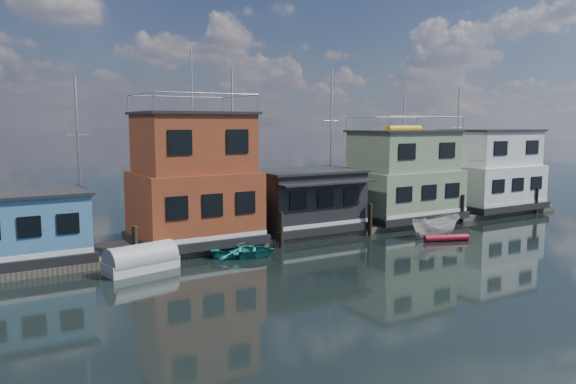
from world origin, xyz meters
TOP-DOWN VIEW (x-y plane):
  - ground at (0.00, 0.00)m, footprint 160.00×160.00m
  - dock at (0.00, 12.00)m, footprint 48.00×5.00m
  - houseboat_blue at (-18.00, 12.00)m, footprint 6.40×4.90m
  - houseboat_red at (-8.50, 12.00)m, footprint 7.40×5.90m
  - houseboat_dark at (-0.50, 11.98)m, footprint 7.40×6.10m
  - houseboat_green at (8.50, 12.00)m, footprint 8.40×5.90m
  - houseboat_white at (18.50, 12.00)m, footprint 8.40×5.90m
  - pilings at (-0.33, 9.20)m, footprint 42.28×0.28m
  - background_masts at (4.76, 18.00)m, footprint 36.40×0.16m
  - tarp_runabout at (-13.01, 8.13)m, footprint 3.98×2.25m
  - dinghy_teal at (-7.09, 8.19)m, footprint 4.51×4.11m
  - red_kayak at (6.06, 5.19)m, footprint 2.96×1.44m
  - motorboat at (6.46, 6.53)m, footprint 3.95×1.90m

SIDE VIEW (x-z plane):
  - ground at x=0.00m, z-range 0.00..0.00m
  - dock at x=0.00m, z-range 0.00..0.40m
  - red_kayak at x=6.06m, z-range 0.00..0.44m
  - dinghy_teal at x=-7.09m, z-range 0.00..0.77m
  - tarp_runabout at x=-13.01m, z-range -0.19..1.33m
  - motorboat at x=6.46m, z-range 0.00..1.47m
  - pilings at x=-0.33m, z-range 0.00..2.20m
  - houseboat_blue at x=-18.00m, z-range 0.38..4.04m
  - houseboat_dark at x=-0.50m, z-range 0.39..4.45m
  - houseboat_white at x=18.50m, z-range 0.21..6.87m
  - houseboat_green at x=8.50m, z-range 0.03..7.06m
  - houseboat_red at x=-8.50m, z-range -1.83..10.03m
  - background_masts at x=4.76m, z-range -0.45..11.55m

